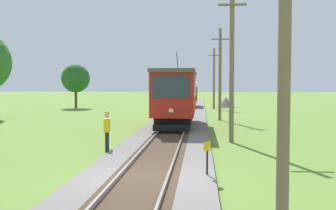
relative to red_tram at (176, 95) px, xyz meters
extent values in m
plane|color=olive|center=(0.00, -14.09, -2.19)|extent=(260.00, 260.00, 0.00)
cube|color=slate|center=(0.00, -14.09, -2.10)|extent=(4.20, 120.00, 0.18)
cube|color=#423323|center=(0.00, -14.09, -2.01)|extent=(2.04, 120.00, 0.01)
cube|color=gray|center=(-0.72, -14.09, -1.94)|extent=(0.07, 120.00, 0.14)
cube|color=gray|center=(0.72, -14.09, -1.94)|extent=(0.07, 120.00, 0.14)
cube|color=red|center=(0.00, 0.02, 0.11)|extent=(2.50, 8.00, 2.60)
cube|color=#56514C|center=(0.00, 0.02, 1.52)|extent=(2.60, 8.32, 0.22)
cube|color=black|center=(0.00, 0.02, -1.47)|extent=(2.10, 7.04, 0.44)
cube|color=#2D3842|center=(0.00, -3.99, 0.57)|extent=(2.10, 0.03, 1.25)
cube|color=#2D3842|center=(1.26, 0.02, 0.47)|extent=(0.02, 6.72, 1.04)
sphere|color=#F4EAB2|center=(0.00, -4.04, -0.74)|extent=(0.28, 0.28, 0.28)
cylinder|color=black|center=(0.00, 1.62, 2.33)|extent=(0.05, 1.67, 1.19)
cube|color=black|center=(0.00, -4.18, -1.69)|extent=(2.00, 0.36, 0.32)
cylinder|color=black|center=(0.00, -2.22, -1.47)|extent=(1.54, 0.80, 0.80)
cylinder|color=black|center=(0.00, 2.26, -1.47)|extent=(1.54, 0.80, 0.80)
cube|color=#93471E|center=(0.00, 21.30, -0.42)|extent=(2.40, 5.20, 1.70)
cube|color=black|center=(0.00, 21.30, -1.49)|extent=(2.02, 4.78, 0.38)
cylinder|color=black|center=(0.00, 19.74, -1.49)|extent=(1.54, 0.76, 0.76)
cylinder|color=black|center=(0.00, 22.86, -1.49)|extent=(1.54, 0.76, 0.76)
cylinder|color=#7A664C|center=(3.19, -17.76, 1.17)|extent=(0.24, 0.31, 6.73)
cylinder|color=#7A664C|center=(3.19, -5.76, 1.71)|extent=(0.24, 0.49, 7.81)
cube|color=#7A664C|center=(3.19, -5.76, 4.68)|extent=(1.40, 0.10, 0.10)
cylinder|color=silver|center=(2.64, -5.76, 4.78)|extent=(0.08, 0.08, 0.10)
cylinder|color=silver|center=(3.74, -5.76, 4.78)|extent=(0.08, 0.08, 0.10)
cylinder|color=#7A664C|center=(3.19, 5.84, 1.51)|extent=(0.24, 0.42, 7.41)
cube|color=#7A664C|center=(3.19, 5.84, 4.32)|extent=(1.40, 0.10, 0.10)
cylinder|color=silver|center=(2.64, 5.84, 4.42)|extent=(0.08, 0.08, 0.10)
cylinder|color=silver|center=(3.74, 5.84, 4.42)|extent=(0.08, 0.08, 0.10)
cylinder|color=#7A664C|center=(3.19, 19.92, 1.39)|extent=(0.24, 0.45, 7.17)
cube|color=#7A664C|center=(3.19, 19.92, 4.11)|extent=(1.40, 0.10, 0.10)
cylinder|color=silver|center=(2.64, 19.92, 4.21)|extent=(0.08, 0.08, 0.10)
cylinder|color=silver|center=(3.74, 19.92, 4.21)|extent=(0.08, 0.08, 0.10)
cylinder|color=black|center=(1.85, -13.50, -1.74)|extent=(0.06, 0.06, 0.90)
cube|color=gold|center=(1.85, -13.50, -1.15)|extent=(0.21, 0.21, 0.28)
cone|color=gray|center=(4.79, 22.77, -1.55)|extent=(2.46, 2.46, 1.29)
cylinder|color=black|center=(-2.41, -8.90, -1.76)|extent=(0.15, 0.15, 0.86)
cylinder|color=black|center=(-2.39, -9.06, -1.76)|extent=(0.15, 0.15, 0.86)
cube|color=yellow|center=(-2.40, -8.98, -1.04)|extent=(0.28, 0.40, 0.58)
sphere|color=beige|center=(-2.40, -8.98, -0.61)|extent=(0.22, 0.22, 0.22)
sphere|color=yellow|center=(-2.40, -8.98, -0.51)|extent=(0.21, 0.21, 0.21)
cylinder|color=#4C3823|center=(-13.69, 20.30, -1.03)|extent=(0.32, 0.32, 2.33)
sphere|color=#235B23|center=(-13.69, 20.30, 1.43)|extent=(3.46, 3.46, 3.46)
camera|label=1|loc=(1.65, -24.93, 0.75)|focal=40.35mm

